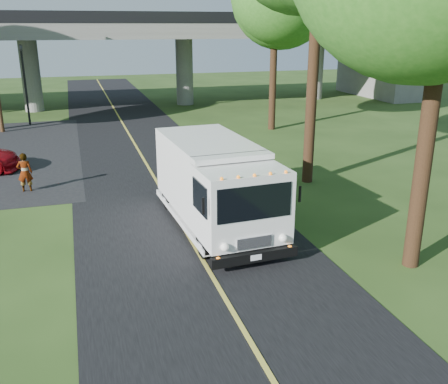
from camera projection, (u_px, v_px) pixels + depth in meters
name	position (u px, v px, depth m)	size (l,w,h in m)	color
ground	(234.00, 315.00, 11.53)	(120.00, 120.00, 0.00)	#273F16
road	(160.00, 187.00, 20.61)	(7.00, 90.00, 0.02)	black
lane_line	(160.00, 187.00, 20.60)	(0.12, 90.00, 0.01)	gold
overpass	(109.00, 49.00, 39.13)	(54.00, 10.00, 7.30)	slate
traffic_signal	(24.00, 76.00, 32.47)	(0.18, 0.22, 5.20)	black
step_van	(215.00, 183.00, 16.11)	(2.86, 6.87, 2.83)	white
pedestrian	(25.00, 173.00, 19.84)	(0.58, 0.38, 1.59)	gray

